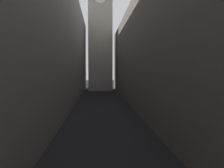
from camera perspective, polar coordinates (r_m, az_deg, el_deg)
name	(u,v)px	position (r m, az deg, el deg)	size (l,w,h in m)	color
ground_plane	(103,111)	(42.26, -2.11, -6.35)	(264.00, 264.00, 0.00)	black
building_block_left	(30,41)	(45.51, -18.54, 9.46)	(14.28, 108.00, 24.21)	slate
building_block_right	(168,53)	(45.55, 12.87, 7.13)	(12.49, 108.00, 20.38)	#60594F
clock_tower	(100,10)	(88.63, -2.77, 16.80)	(8.94, 8.94, 53.48)	#9E9384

